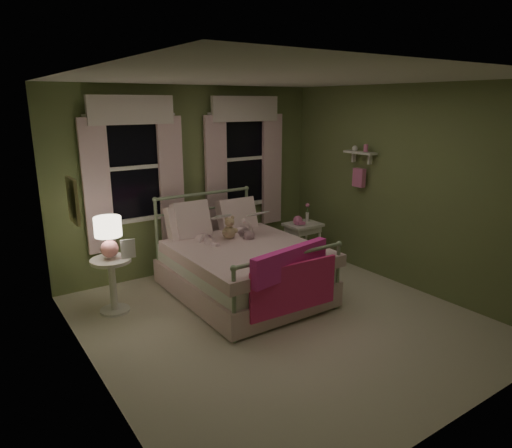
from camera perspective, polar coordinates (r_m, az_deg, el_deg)
room_shell at (r=4.82m, az=3.23°, el=2.09°), size 4.20×4.20×4.20m
bed at (r=5.76m, az=-1.94°, el=-5.29°), size 1.58×2.04×1.18m
pink_throw at (r=4.91m, az=4.49°, el=-6.10°), size 1.10×0.29×0.71m
child_left at (r=5.82m, az=-6.56°, el=0.74°), size 0.29×0.20×0.76m
child_right at (r=6.09m, az=-1.91°, el=1.44°), size 0.43×0.38×0.75m
book_left at (r=5.60m, az=-5.37°, el=0.35°), size 0.22×0.16×0.26m
book_right at (r=5.90m, az=-0.60°, el=0.73°), size 0.21×0.13×0.26m
teddy_bear at (r=5.86m, az=-3.37°, el=-0.69°), size 0.23×0.18×0.30m
nightstand_left at (r=5.53m, az=-17.54°, el=-6.43°), size 0.46×0.46×0.65m
table_lamp at (r=5.36m, az=-17.98°, el=-1.09°), size 0.30×0.30×0.47m
book_nightstand at (r=5.40m, az=-16.47°, el=-4.15°), size 0.20×0.25×0.02m
nightstand_right at (r=6.76m, az=5.87°, el=-0.74°), size 0.50×0.40×0.64m
pink_toy at (r=6.65m, az=5.28°, el=0.43°), size 0.14×0.20×0.14m
bud_vase at (r=6.81m, az=6.43°, el=1.45°), size 0.06×0.06×0.28m
window_left at (r=6.14m, az=-15.00°, el=7.46°), size 1.34×0.13×1.96m
window_right at (r=6.89m, az=-1.44°, el=8.73°), size 1.34×0.13×1.96m
wall_shelf at (r=6.55m, az=12.82°, el=7.17°), size 0.15×0.50×0.60m
framed_picture at (r=4.50m, az=-21.89°, el=2.72°), size 0.03×0.32×0.42m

